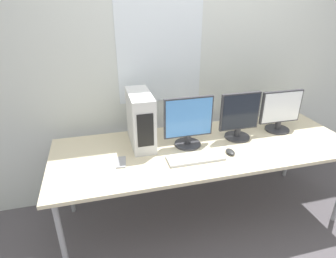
{
  "coord_description": "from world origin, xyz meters",
  "views": [
    {
      "loc": [
        -0.83,
        -1.48,
        1.91
      ],
      "look_at": [
        -0.32,
        0.45,
        0.96
      ],
      "focal_mm": 30.0,
      "sensor_mm": 36.0,
      "label": 1
    }
  ],
  "objects_px": {
    "monitor_right_far": "(280,111)",
    "monitor_main": "(188,122)",
    "keyboard": "(196,158)",
    "cell_phone": "(121,162)",
    "monitor_right_near": "(239,117)",
    "pc_tower": "(141,119)",
    "mouse": "(230,152)"
  },
  "relations": [
    {
      "from": "monitor_main",
      "to": "monitor_right_far",
      "type": "height_order",
      "value": "monitor_main"
    },
    {
      "from": "pc_tower",
      "to": "monitor_right_near",
      "type": "height_order",
      "value": "pc_tower"
    },
    {
      "from": "pc_tower",
      "to": "monitor_main",
      "type": "height_order",
      "value": "pc_tower"
    },
    {
      "from": "mouse",
      "to": "monitor_right_near",
      "type": "bearing_deg",
      "value": 52.63
    },
    {
      "from": "mouse",
      "to": "cell_phone",
      "type": "distance_m",
      "value": 0.87
    },
    {
      "from": "mouse",
      "to": "cell_phone",
      "type": "relative_size",
      "value": 0.64
    },
    {
      "from": "pc_tower",
      "to": "cell_phone",
      "type": "bearing_deg",
      "value": -127.22
    },
    {
      "from": "monitor_right_near",
      "to": "monitor_right_far",
      "type": "relative_size",
      "value": 1.04
    },
    {
      "from": "monitor_main",
      "to": "mouse",
      "type": "bearing_deg",
      "value": -38.04
    },
    {
      "from": "monitor_right_near",
      "to": "mouse",
      "type": "relative_size",
      "value": 4.0
    },
    {
      "from": "monitor_right_near",
      "to": "cell_phone",
      "type": "distance_m",
      "value": 1.08
    },
    {
      "from": "keyboard",
      "to": "mouse",
      "type": "height_order",
      "value": "mouse"
    },
    {
      "from": "monitor_right_near",
      "to": "pc_tower",
      "type": "bearing_deg",
      "value": 172.57
    },
    {
      "from": "mouse",
      "to": "pc_tower",
      "type": "bearing_deg",
      "value": 151.87
    },
    {
      "from": "monitor_right_near",
      "to": "keyboard",
      "type": "bearing_deg",
      "value": -152.4
    },
    {
      "from": "monitor_main",
      "to": "keyboard",
      "type": "height_order",
      "value": "monitor_main"
    },
    {
      "from": "pc_tower",
      "to": "monitor_right_far",
      "type": "xyz_separation_m",
      "value": [
        1.28,
        -0.07,
        -0.04
      ]
    },
    {
      "from": "pc_tower",
      "to": "monitor_right_far",
      "type": "distance_m",
      "value": 1.28
    },
    {
      "from": "pc_tower",
      "to": "mouse",
      "type": "height_order",
      "value": "pc_tower"
    },
    {
      "from": "monitor_right_far",
      "to": "keyboard",
      "type": "xyz_separation_m",
      "value": [
        -0.92,
        -0.3,
        -0.18
      ]
    },
    {
      "from": "pc_tower",
      "to": "monitor_main",
      "type": "bearing_deg",
      "value": -19.04
    },
    {
      "from": "cell_phone",
      "to": "monitor_right_near",
      "type": "bearing_deg",
      "value": 15.45
    },
    {
      "from": "keyboard",
      "to": "cell_phone",
      "type": "xyz_separation_m",
      "value": [
        -0.57,
        0.09,
        -0.01
      ]
    },
    {
      "from": "monitor_right_far",
      "to": "monitor_main",
      "type": "bearing_deg",
      "value": -176.13
    },
    {
      "from": "pc_tower",
      "to": "keyboard",
      "type": "bearing_deg",
      "value": -45.17
    },
    {
      "from": "monitor_right_near",
      "to": "monitor_right_far",
      "type": "distance_m",
      "value": 0.44
    },
    {
      "from": "monitor_right_far",
      "to": "cell_phone",
      "type": "bearing_deg",
      "value": -172.27
    },
    {
      "from": "monitor_main",
      "to": "cell_phone",
      "type": "bearing_deg",
      "value": -166.36
    },
    {
      "from": "monitor_main",
      "to": "monitor_right_near",
      "type": "bearing_deg",
      "value": 2.27
    },
    {
      "from": "pc_tower",
      "to": "cell_phone",
      "type": "distance_m",
      "value": 0.4
    },
    {
      "from": "monitor_main",
      "to": "keyboard",
      "type": "distance_m",
      "value": 0.31
    },
    {
      "from": "monitor_right_far",
      "to": "mouse",
      "type": "xyz_separation_m",
      "value": [
        -0.62,
        -0.29,
        -0.18
      ]
    }
  ]
}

